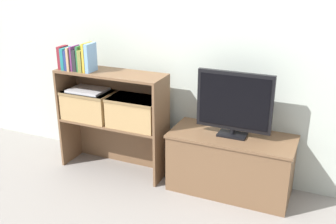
# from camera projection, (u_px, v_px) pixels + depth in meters

# --- Properties ---
(ground_plane) EXTENTS (16.00, 16.00, 0.00)m
(ground_plane) POSITION_uv_depth(u_px,v_px,m) (161.00, 188.00, 3.24)
(ground_plane) COLOR gray
(wall_back) EXTENTS (10.00, 0.05, 2.40)m
(wall_back) POSITION_uv_depth(u_px,v_px,m) (183.00, 34.00, 3.21)
(wall_back) COLOR #B2BCB2
(wall_back) RESTS_ON ground_plane
(tv_stand) EXTENTS (0.97, 0.44, 0.49)m
(tv_stand) POSITION_uv_depth(u_px,v_px,m) (230.00, 163.00, 3.14)
(tv_stand) COLOR brown
(tv_stand) RESTS_ON ground_plane
(tv) EXTENTS (0.58, 0.14, 0.51)m
(tv) POSITION_uv_depth(u_px,v_px,m) (234.00, 103.00, 2.96)
(tv) COLOR black
(tv) RESTS_ON tv_stand
(bookshelf_lower_tier) EXTENTS (0.95, 0.31, 0.46)m
(bookshelf_lower_tier) POSITION_uv_depth(u_px,v_px,m) (117.00, 136.00, 3.52)
(bookshelf_lower_tier) COLOR brown
(bookshelf_lower_tier) RESTS_ON ground_plane
(bookshelf_upper_tier) EXTENTS (0.95, 0.31, 0.44)m
(bookshelf_upper_tier) POSITION_uv_depth(u_px,v_px,m) (115.00, 88.00, 3.36)
(bookshelf_upper_tier) COLOR brown
(bookshelf_upper_tier) RESTS_ON bookshelf_lower_tier
(book_maroon) EXTENTS (0.03, 0.12, 0.19)m
(book_maroon) POSITION_uv_depth(u_px,v_px,m) (63.00, 57.00, 3.33)
(book_maroon) COLOR maroon
(book_maroon) RESTS_ON bookshelf_upper_tier
(book_teal) EXTENTS (0.03, 0.14, 0.18)m
(book_teal) POSITION_uv_depth(u_px,v_px,m) (67.00, 58.00, 3.32)
(book_teal) COLOR #1E7075
(book_teal) RESTS_ON bookshelf_upper_tier
(book_navy) EXTENTS (0.03, 0.14, 0.17)m
(book_navy) POSITION_uv_depth(u_px,v_px,m) (70.00, 59.00, 3.31)
(book_navy) COLOR navy
(book_navy) RESTS_ON bookshelf_upper_tier
(book_tan) EXTENTS (0.02, 0.15, 0.20)m
(book_tan) POSITION_uv_depth(u_px,v_px,m) (72.00, 58.00, 3.30)
(book_tan) COLOR tan
(book_tan) RESTS_ON bookshelf_upper_tier
(book_plum) EXTENTS (0.02, 0.13, 0.20)m
(book_plum) POSITION_uv_depth(u_px,v_px,m) (75.00, 58.00, 3.28)
(book_plum) COLOR #6B2D66
(book_plum) RESTS_ON bookshelf_upper_tier
(book_charcoal) EXTENTS (0.04, 0.13, 0.18)m
(book_charcoal) POSITION_uv_depth(u_px,v_px,m) (78.00, 60.00, 3.28)
(book_charcoal) COLOR #232328
(book_charcoal) RESTS_ON bookshelf_upper_tier
(book_forest) EXTENTS (0.02, 0.12, 0.21)m
(book_forest) POSITION_uv_depth(u_px,v_px,m) (81.00, 58.00, 3.26)
(book_forest) COLOR #286638
(book_forest) RESTS_ON bookshelf_upper_tier
(book_olive) EXTENTS (0.03, 0.15, 0.18)m
(book_olive) POSITION_uv_depth(u_px,v_px,m) (84.00, 60.00, 3.25)
(book_olive) COLOR olive
(book_olive) RESTS_ON bookshelf_upper_tier
(book_mustard) EXTENTS (0.02, 0.14, 0.24)m
(book_mustard) POSITION_uv_depth(u_px,v_px,m) (87.00, 57.00, 3.23)
(book_mustard) COLOR gold
(book_mustard) RESTS_ON bookshelf_upper_tier
(book_skyblue) EXTENTS (0.03, 0.14, 0.24)m
(book_skyblue) POSITION_uv_depth(u_px,v_px,m) (91.00, 58.00, 3.22)
(book_skyblue) COLOR #709ECC
(book_skyblue) RESTS_ON bookshelf_upper_tier
(storage_basket_left) EXTENTS (0.43, 0.27, 0.25)m
(storage_basket_left) POSITION_uv_depth(u_px,v_px,m) (89.00, 104.00, 3.43)
(storage_basket_left) COLOR tan
(storage_basket_left) RESTS_ON bookshelf_lower_tier
(storage_basket_right) EXTENTS (0.43, 0.27, 0.25)m
(storage_basket_right) POSITION_uv_depth(u_px,v_px,m) (135.00, 111.00, 3.26)
(storage_basket_right) COLOR tan
(storage_basket_right) RESTS_ON bookshelf_lower_tier
(laptop) EXTENTS (0.32, 0.24, 0.02)m
(laptop) POSITION_uv_depth(u_px,v_px,m) (88.00, 90.00, 3.39)
(laptop) COLOR #BCBCC1
(laptop) RESTS_ON storage_basket_left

